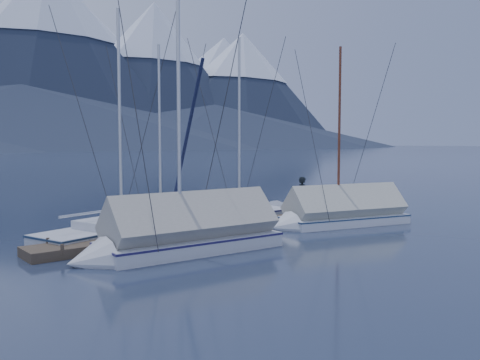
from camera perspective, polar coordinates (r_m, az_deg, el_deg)
name	(u,v)px	position (r m, az deg, el deg)	size (l,w,h in m)	color
ground	(271,237)	(20.68, 3.51, -6.41)	(1000.00, 1000.00, 0.00)	#171F33
dock	(240,228)	(22.15, 0.00, -5.40)	(18.00, 1.50, 0.54)	#382D23
mooring_posts	(231,224)	(21.81, -1.03, -4.91)	(15.12, 1.52, 0.35)	#382D23
sailboat_open_left	(131,230)	(21.76, -12.11, -5.49)	(7.88, 4.23, 10.03)	#B8BCC5
sailboat_open_mid	(170,228)	(22.19, -7.87, -5.31)	(6.60, 2.82, 8.66)	silver
sailboat_open_right	(247,216)	(25.34, 0.81, -4.04)	(7.41, 3.16, 9.73)	silver
sailboat_covered_near	(335,216)	(23.88, 10.66, -3.94)	(7.27, 3.75, 9.05)	silver
sailboat_covered_far	(176,238)	(17.73, -7.20, -6.52)	(7.71, 3.22, 10.63)	silver
person	(303,195)	(24.87, 7.04, -1.72)	(0.66, 0.44, 1.82)	black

